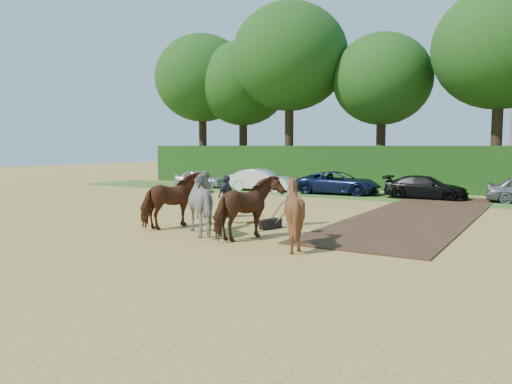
{
  "coord_description": "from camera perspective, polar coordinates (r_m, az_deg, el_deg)",
  "views": [
    {
      "loc": [
        6.43,
        -14.74,
        3.01
      ],
      "look_at": [
        -2.45,
        0.0,
        1.4
      ],
      "focal_mm": 35.0,
      "sensor_mm": 36.0,
      "label": 1
    }
  ],
  "objects": [
    {
      "name": "plough_team",
      "position": [
        16.51,
        -3.04,
        -1.57
      ],
      "size": [
        7.09,
        4.96,
        2.06
      ],
      "color": "#612F18",
      "rests_on": "ground"
    },
    {
      "name": "parked_cars",
      "position": [
        29.44,
        19.49,
        0.5
      ],
      "size": [
        35.61,
        2.95,
        1.46
      ],
      "color": "silver",
      "rests_on": "ground"
    },
    {
      "name": "ground",
      "position": [
        16.36,
        7.39,
        -5.3
      ],
      "size": [
        120.0,
        120.0,
        0.0
      ],
      "primitive_type": "plane",
      "color": "gold",
      "rests_on": "ground"
    },
    {
      "name": "spectator_far",
      "position": [
        20.91,
        -3.42,
        -0.48
      ],
      "size": [
        0.44,
        1.05,
        1.79
      ],
      "primitive_type": "imported",
      "rotation": [
        0.0,
        0.0,
        1.57
      ],
      "color": "#282C36",
      "rests_on": "ground"
    },
    {
      "name": "hedgerow",
      "position": [
        33.89,
        20.11,
        2.46
      ],
      "size": [
        46.0,
        1.6,
        3.0
      ],
      "primitive_type": "cube",
      "color": "#14380F",
      "rests_on": "ground"
    },
    {
      "name": "treeline",
      "position": [
        37.8,
        18.84,
        14.13
      ],
      "size": [
        48.7,
        10.6,
        14.21
      ],
      "color": "#382616",
      "rests_on": "ground"
    },
    {
      "name": "earth_strip",
      "position": [
        22.49,
        18.13,
        -2.55
      ],
      "size": [
        4.5,
        17.0,
        0.05
      ],
      "primitive_type": "cube",
      "color": "#472D1C",
      "rests_on": "ground"
    },
    {
      "name": "spectator_near",
      "position": [
        20.91,
        -5.73,
        -0.26
      ],
      "size": [
        0.82,
        1.01,
        1.96
      ],
      "primitive_type": "imported",
      "rotation": [
        0.0,
        0.0,
        1.48
      ],
      "color": "tan",
      "rests_on": "ground"
    },
    {
      "name": "grass_verge",
      "position": [
        29.6,
        18.35,
        -0.74
      ],
      "size": [
        50.0,
        5.0,
        0.03
      ],
      "primitive_type": "cube",
      "color": "#38601E",
      "rests_on": "ground"
    }
  ]
}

